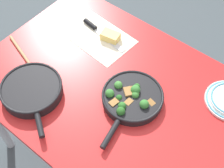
{
  "coord_description": "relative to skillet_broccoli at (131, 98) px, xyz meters",
  "views": [
    {
      "loc": [
        0.51,
        -0.64,
        1.92
      ],
      "look_at": [
        0.0,
        0.0,
        0.77
      ],
      "focal_mm": 50.0,
      "sensor_mm": 36.0,
      "label": 1
    }
  ],
  "objects": [
    {
      "name": "skillet_eggs",
      "position": [
        -0.37,
        -0.25,
        0.0
      ],
      "size": [
        0.35,
        0.28,
        0.05
      ],
      "rotation": [
        0.0,
        0.0,
        5.72
      ],
      "color": "black",
      "rests_on": "dining_table_red"
    },
    {
      "name": "parchment_sheet",
      "position": [
        -0.39,
        0.21,
        -0.03
      ],
      "size": [
        0.41,
        0.26,
        0.0
      ],
      "color": "silver",
      "rests_on": "dining_table_red"
    },
    {
      "name": "dining_table_red",
      "position": [
        -0.12,
        0.01,
        -0.11
      ],
      "size": [
        1.24,
        0.88,
        0.75
      ],
      "color": "red",
      "rests_on": "ground_plane"
    },
    {
      "name": "grater_knife",
      "position": [
        -0.39,
        0.23,
        -0.02
      ],
      "size": [
        0.29,
        0.07,
        0.02
      ],
      "rotation": [
        0.0,
        0.0,
        6.15
      ],
      "color": "silver",
      "rests_on": "dining_table_red"
    },
    {
      "name": "cheese_block",
      "position": [
        -0.31,
        0.23,
        -0.0
      ],
      "size": [
        0.1,
        0.07,
        0.04
      ],
      "color": "#EACC66",
      "rests_on": "dining_table_red"
    },
    {
      "name": "skillet_broccoli",
      "position": [
        0.0,
        0.0,
        0.0
      ],
      "size": [
        0.27,
        0.41,
        0.07
      ],
      "rotation": [
        0.0,
        0.0,
        4.9
      ],
      "color": "black",
      "rests_on": "dining_table_red"
    },
    {
      "name": "wooden_spoon",
      "position": [
        -0.49,
        -0.15,
        -0.02
      ],
      "size": [
        0.38,
        0.13,
        0.02
      ],
      "rotation": [
        0.0,
        0.0,
        6.0
      ],
      "color": "tan",
      "rests_on": "dining_table_red"
    },
    {
      "name": "ground_plane",
      "position": [
        -0.12,
        0.01,
        -0.78
      ],
      "size": [
        14.0,
        14.0,
        0.0
      ],
      "primitive_type": "plane",
      "color": "#424C51"
    }
  ]
}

